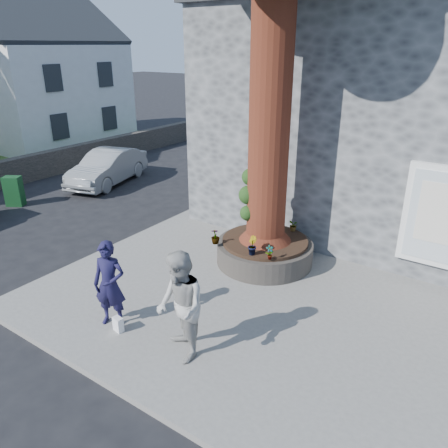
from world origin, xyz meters
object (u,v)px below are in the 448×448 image
Objects in this scene: man at (110,284)px; woman at (180,307)px; planter at (265,251)px; car_silver at (108,167)px; a_board_sign at (14,191)px.

woman reaches higher than man.
car_silver is (-8.41, 2.56, 0.23)m from planter.
man is 0.88× the size of woman.
a_board_sign is (-9.06, -0.94, 0.09)m from planter.
planter is at bearing 50.99° from man.
car_silver is at bearing 163.05° from planter.
woman is at bearing -81.57° from planter.
planter is 0.59× the size of car_silver.
car_silver reaches higher than planter.
man is 1.68× the size of a_board_sign.
man is at bearing -56.98° from car_silver.
car_silver is 3.90× the size of a_board_sign.
woman is at bearing -51.16° from car_silver.
man is 8.46m from a_board_sign.
a_board_sign reaches higher than planter.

